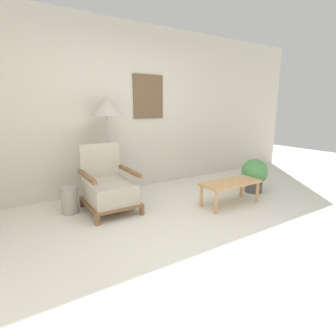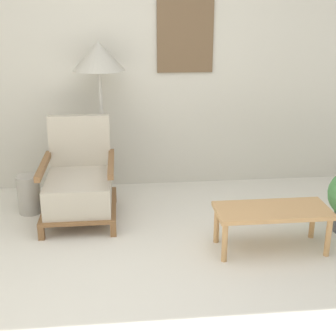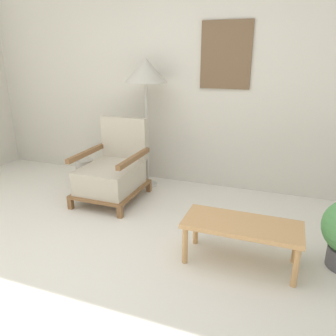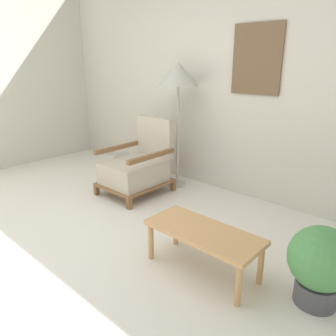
{
  "view_description": "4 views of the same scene",
  "coord_description": "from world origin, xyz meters",
  "px_view_note": "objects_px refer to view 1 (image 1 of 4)",
  "views": [
    {
      "loc": [
        -1.69,
        -1.84,
        1.37
      ],
      "look_at": [
        0.2,
        1.16,
        0.55
      ],
      "focal_mm": 28.0,
      "sensor_mm": 36.0,
      "label": 1
    },
    {
      "loc": [
        -0.17,
        -2.5,
        1.84
      ],
      "look_at": [
        0.2,
        1.16,
        0.55
      ],
      "focal_mm": 50.0,
      "sensor_mm": 36.0,
      "label": 2
    },
    {
      "loc": [
        1.21,
        -1.55,
        1.54
      ],
      "look_at": [
        0.2,
        1.16,
        0.55
      ],
      "focal_mm": 35.0,
      "sensor_mm": 36.0,
      "label": 3
    },
    {
      "loc": [
        2.23,
        -1.06,
        1.55
      ],
      "look_at": [
        0.2,
        1.16,
        0.55
      ],
      "focal_mm": 35.0,
      "sensor_mm": 36.0,
      "label": 4
    }
  ],
  "objects_px": {
    "coffee_table": "(230,185)",
    "vase": "(70,200)",
    "armchair": "(109,187)",
    "potted_plant": "(254,174)",
    "floor_lamp": "(107,109)"
  },
  "relations": [
    {
      "from": "armchair",
      "to": "potted_plant",
      "type": "height_order",
      "value": "armchair"
    },
    {
      "from": "armchair",
      "to": "coffee_table",
      "type": "xyz_separation_m",
      "value": [
        1.53,
        -0.74,
        -0.02
      ]
    },
    {
      "from": "coffee_table",
      "to": "vase",
      "type": "height_order",
      "value": "vase"
    },
    {
      "from": "vase",
      "to": "potted_plant",
      "type": "xyz_separation_m",
      "value": [
        2.78,
        -0.68,
        0.12
      ]
    },
    {
      "from": "armchair",
      "to": "floor_lamp",
      "type": "relative_size",
      "value": 0.58
    },
    {
      "from": "vase",
      "to": "potted_plant",
      "type": "height_order",
      "value": "potted_plant"
    },
    {
      "from": "armchair",
      "to": "potted_plant",
      "type": "bearing_deg",
      "value": -12.74
    },
    {
      "from": "vase",
      "to": "potted_plant",
      "type": "distance_m",
      "value": 2.87
    },
    {
      "from": "armchair",
      "to": "vase",
      "type": "height_order",
      "value": "armchair"
    },
    {
      "from": "coffee_table",
      "to": "potted_plant",
      "type": "height_order",
      "value": "potted_plant"
    },
    {
      "from": "potted_plant",
      "to": "floor_lamp",
      "type": "bearing_deg",
      "value": 154.03
    },
    {
      "from": "floor_lamp",
      "to": "potted_plant",
      "type": "height_order",
      "value": "floor_lamp"
    },
    {
      "from": "armchair",
      "to": "floor_lamp",
      "type": "bearing_deg",
      "value": 67.83
    },
    {
      "from": "floor_lamp",
      "to": "potted_plant",
      "type": "relative_size",
      "value": 2.77
    },
    {
      "from": "coffee_table",
      "to": "vase",
      "type": "distance_m",
      "value": 2.21
    }
  ]
}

